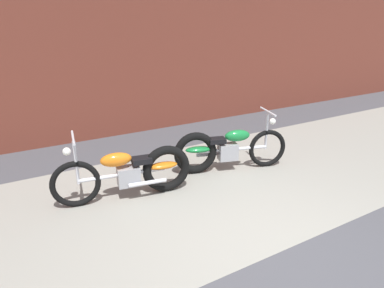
% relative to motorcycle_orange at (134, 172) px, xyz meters
% --- Properties ---
extents(ground_plane, '(80.00, 80.00, 0.00)m').
position_rel_motorcycle_orange_xyz_m(ground_plane, '(0.81, -2.06, -0.40)').
color(ground_plane, '#47474C').
extents(sidewalk_slab, '(36.00, 3.50, 0.01)m').
position_rel_motorcycle_orange_xyz_m(sidewalk_slab, '(0.81, -0.31, -0.40)').
color(sidewalk_slab, gray).
rests_on(sidewalk_slab, ground).
extents(motorcycle_orange, '(1.99, 0.67, 1.03)m').
position_rel_motorcycle_orange_xyz_m(motorcycle_orange, '(0.00, 0.00, 0.00)').
color(motorcycle_orange, black).
rests_on(motorcycle_orange, ground).
extents(motorcycle_green, '(1.94, 0.83, 1.03)m').
position_rel_motorcycle_orange_xyz_m(motorcycle_green, '(1.66, 0.10, 0.00)').
color(motorcycle_green, black).
rests_on(motorcycle_green, ground).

